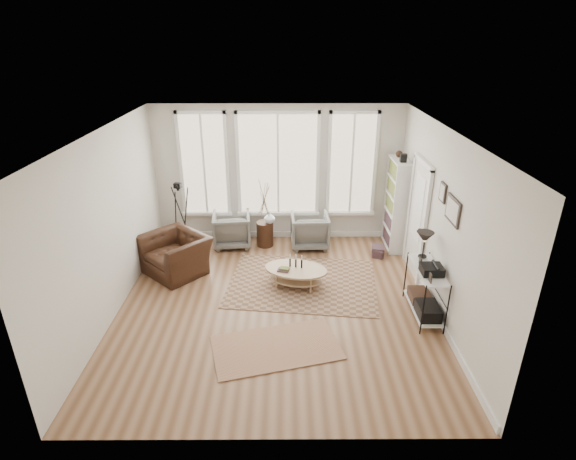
{
  "coord_description": "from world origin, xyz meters",
  "views": [
    {
      "loc": [
        0.17,
        -6.42,
        4.22
      ],
      "look_at": [
        0.2,
        0.6,
        1.1
      ],
      "focal_mm": 28.0,
      "sensor_mm": 36.0,
      "label": 1
    }
  ],
  "objects_px": {
    "side_table": "(265,214)",
    "accent_chair": "(176,254)",
    "coffee_table": "(295,272)",
    "low_shelf": "(426,287)",
    "armchair_right": "(310,230)",
    "bookcase": "(396,204)",
    "armchair_left": "(232,229)"
  },
  "relations": [
    {
      "from": "coffee_table",
      "to": "armchair_left",
      "type": "xyz_separation_m",
      "value": [
        -1.32,
        1.7,
        0.08
      ]
    },
    {
      "from": "coffee_table",
      "to": "armchair_left",
      "type": "relative_size",
      "value": 1.6
    },
    {
      "from": "low_shelf",
      "to": "armchair_right",
      "type": "xyz_separation_m",
      "value": [
        -1.71,
        2.54,
        -0.15
      ]
    },
    {
      "from": "armchair_left",
      "to": "armchair_right",
      "type": "bearing_deg",
      "value": 172.25
    },
    {
      "from": "bookcase",
      "to": "low_shelf",
      "type": "xyz_separation_m",
      "value": [
        -0.06,
        -2.52,
        -0.44
      ]
    },
    {
      "from": "bookcase",
      "to": "coffee_table",
      "type": "relative_size",
      "value": 1.63
    },
    {
      "from": "armchair_left",
      "to": "side_table",
      "type": "height_order",
      "value": "side_table"
    },
    {
      "from": "low_shelf",
      "to": "armchair_right",
      "type": "height_order",
      "value": "low_shelf"
    },
    {
      "from": "low_shelf",
      "to": "armchair_right",
      "type": "bearing_deg",
      "value": 124.06
    },
    {
      "from": "coffee_table",
      "to": "low_shelf",
      "type": "bearing_deg",
      "value": -23.41
    },
    {
      "from": "armchair_right",
      "to": "side_table",
      "type": "distance_m",
      "value": 1.01
    },
    {
      "from": "bookcase",
      "to": "accent_chair",
      "type": "bearing_deg",
      "value": -165.89
    },
    {
      "from": "coffee_table",
      "to": "armchair_right",
      "type": "distance_m",
      "value": 1.69
    },
    {
      "from": "armchair_right",
      "to": "accent_chair",
      "type": "height_order",
      "value": "accent_chair"
    },
    {
      "from": "coffee_table",
      "to": "accent_chair",
      "type": "relative_size",
      "value": 1.12
    },
    {
      "from": "armchair_right",
      "to": "side_table",
      "type": "xyz_separation_m",
      "value": [
        -0.95,
        0.03,
        0.36
      ]
    },
    {
      "from": "armchair_right",
      "to": "armchair_left",
      "type": "bearing_deg",
      "value": -4.2
    },
    {
      "from": "bookcase",
      "to": "armchair_left",
      "type": "xyz_separation_m",
      "value": [
        -3.42,
        0.07,
        -0.6
      ]
    },
    {
      "from": "armchair_right",
      "to": "side_table",
      "type": "height_order",
      "value": "side_table"
    },
    {
      "from": "bookcase",
      "to": "armchair_left",
      "type": "distance_m",
      "value": 3.48
    },
    {
      "from": "coffee_table",
      "to": "side_table",
      "type": "distance_m",
      "value": 1.85
    },
    {
      "from": "side_table",
      "to": "accent_chair",
      "type": "bearing_deg",
      "value": -145.04
    },
    {
      "from": "coffee_table",
      "to": "armchair_right",
      "type": "bearing_deg",
      "value": 78.64
    },
    {
      "from": "armchair_right",
      "to": "low_shelf",
      "type": "bearing_deg",
      "value": 121.71
    },
    {
      "from": "coffee_table",
      "to": "side_table",
      "type": "xyz_separation_m",
      "value": [
        -0.62,
        1.68,
        0.44
      ]
    },
    {
      "from": "armchair_left",
      "to": "armchair_right",
      "type": "relative_size",
      "value": 0.99
    },
    {
      "from": "armchair_left",
      "to": "accent_chair",
      "type": "xyz_separation_m",
      "value": [
        -0.93,
        -1.16,
        0.01
      ]
    },
    {
      "from": "bookcase",
      "to": "accent_chair",
      "type": "relative_size",
      "value": 1.82
    },
    {
      "from": "side_table",
      "to": "armchair_left",
      "type": "bearing_deg",
      "value": 178.37
    },
    {
      "from": "coffee_table",
      "to": "accent_chair",
      "type": "bearing_deg",
      "value": 166.5
    },
    {
      "from": "accent_chair",
      "to": "coffee_table",
      "type": "bearing_deg",
      "value": 28.7
    },
    {
      "from": "low_shelf",
      "to": "side_table",
      "type": "distance_m",
      "value": 3.7
    }
  ]
}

